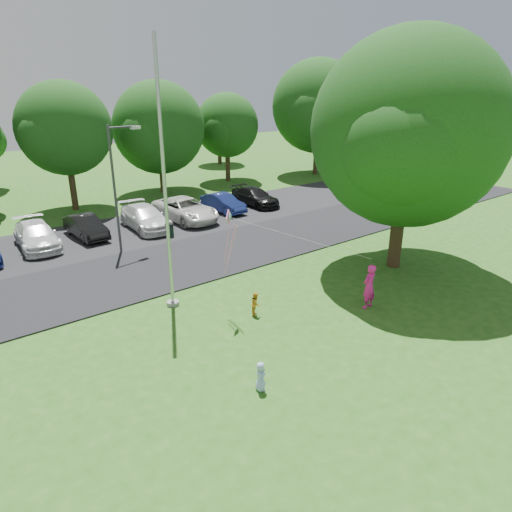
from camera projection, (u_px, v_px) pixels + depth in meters
ground at (324, 326)px, 16.77m from camera, size 120.00×120.00×0.00m
park_road at (196, 258)px, 23.38m from camera, size 60.00×6.00×0.06m
parking_strip at (141, 229)px, 28.16m from camera, size 42.00×7.00×0.06m
flagpole at (166, 204)px, 16.96m from camera, size 0.50×0.50×10.00m
street_lamp at (118, 178)px, 23.09m from camera, size 1.84×0.44×6.56m
trash_can at (169, 230)px, 26.56m from camera, size 0.51×0.51×0.81m
big_tree at (408, 135)px, 20.11m from camera, size 9.30×8.64×10.80m
tree_row at (103, 124)px, 33.52m from camera, size 64.35×11.94×10.88m
horizon_trees at (92, 132)px, 42.55m from camera, size 77.46×7.20×7.02m
parked_cars at (141, 218)px, 27.92m from camera, size 19.85×5.38×1.46m
woman at (369, 286)px, 17.90m from camera, size 0.70×0.49×1.82m
child_yellow at (256, 304)px, 17.48m from camera, size 0.57×0.56×0.93m
child_blue at (260, 376)px, 13.12m from camera, size 0.39×0.50×0.91m
kite at (232, 229)px, 16.56m from camera, size 4.82×3.23×2.55m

